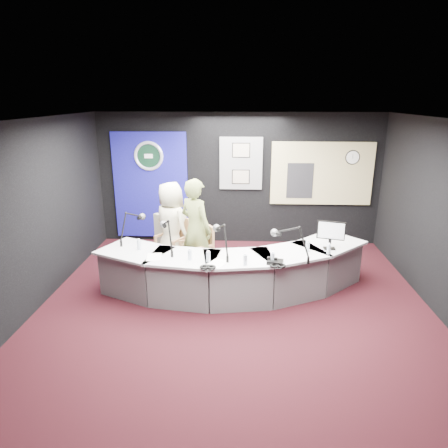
{
  "coord_description": "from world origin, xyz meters",
  "views": [
    {
      "loc": [
        0.11,
        -5.43,
        3.09
      ],
      "look_at": [
        -0.2,
        0.8,
        1.1
      ],
      "focal_mm": 32.0,
      "sensor_mm": 36.0,
      "label": 1
    }
  ],
  "objects_px": {
    "broadcast_desk": "(232,271)",
    "person_man": "(171,226)",
    "person_woman": "(196,229)",
    "armchair_left": "(172,242)",
    "armchair_right": "(196,255)"
  },
  "relations": [
    {
      "from": "broadcast_desk",
      "to": "person_man",
      "type": "distance_m",
      "value": 1.54
    },
    {
      "from": "person_man",
      "to": "person_woman",
      "type": "xyz_separation_m",
      "value": [
        0.49,
        -0.36,
        0.07
      ]
    },
    {
      "from": "broadcast_desk",
      "to": "armchair_left",
      "type": "distance_m",
      "value": 1.48
    },
    {
      "from": "armchair_left",
      "to": "armchair_right",
      "type": "xyz_separation_m",
      "value": [
        0.49,
        -0.36,
        -0.09
      ]
    },
    {
      "from": "armchair_left",
      "to": "person_woman",
      "type": "distance_m",
      "value": 0.72
    },
    {
      "from": "armchair_left",
      "to": "person_man",
      "type": "bearing_deg",
      "value": 0.0
    },
    {
      "from": "person_woman",
      "to": "person_man",
      "type": "bearing_deg",
      "value": 1.6
    },
    {
      "from": "armchair_right",
      "to": "person_woman",
      "type": "bearing_deg",
      "value": 0.0
    },
    {
      "from": "armchair_left",
      "to": "person_man",
      "type": "distance_m",
      "value": 0.31
    },
    {
      "from": "armchair_left",
      "to": "person_woman",
      "type": "xyz_separation_m",
      "value": [
        0.49,
        -0.36,
        0.38
      ]
    },
    {
      "from": "broadcast_desk",
      "to": "person_woman",
      "type": "distance_m",
      "value": 1.01
    },
    {
      "from": "armchair_left",
      "to": "person_man",
      "type": "relative_size",
      "value": 0.63
    },
    {
      "from": "person_woman",
      "to": "armchair_right",
      "type": "bearing_deg",
      "value": -0.0
    },
    {
      "from": "person_man",
      "to": "person_woman",
      "type": "bearing_deg",
      "value": -175.99
    },
    {
      "from": "armchair_left",
      "to": "armchair_right",
      "type": "distance_m",
      "value": 0.62
    }
  ]
}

